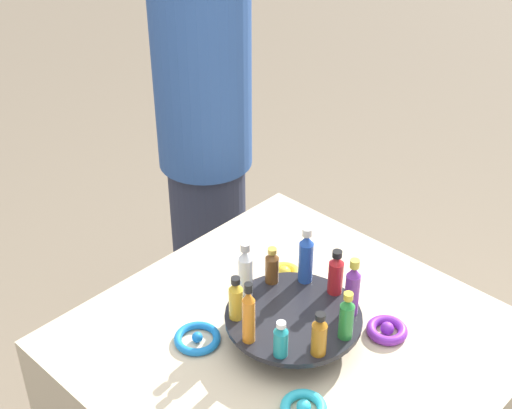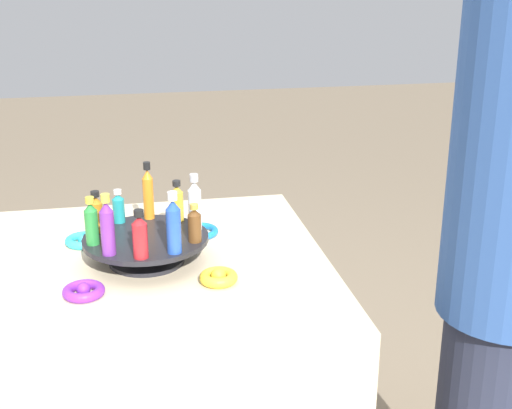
% 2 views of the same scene
% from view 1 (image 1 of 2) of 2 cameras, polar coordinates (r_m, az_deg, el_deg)
% --- Properties ---
extents(display_stand, '(0.30, 0.30, 0.07)m').
position_cam_1_polar(display_stand, '(1.57, 2.99, -9.40)').
color(display_stand, black).
rests_on(display_stand, party_table).
extents(bottle_teal, '(0.03, 0.03, 0.08)m').
position_cam_1_polar(bottle_teal, '(1.44, 2.00, -10.77)').
color(bottle_teal, teal).
rests_on(bottle_teal, display_stand).
extents(bottle_amber, '(0.03, 0.03, 0.10)m').
position_cam_1_polar(bottle_amber, '(1.45, 5.08, -10.38)').
color(bottle_amber, '#AD6B19').
rests_on(bottle_amber, display_stand).
extents(bottle_green, '(0.03, 0.03, 0.11)m').
position_cam_1_polar(bottle_green, '(1.48, 7.26, -8.91)').
color(bottle_green, '#288438').
rests_on(bottle_green, display_stand).
extents(bottle_purple, '(0.03, 0.03, 0.14)m').
position_cam_1_polar(bottle_purple, '(1.53, 7.72, -6.72)').
color(bottle_purple, '#702D93').
rests_on(bottle_purple, display_stand).
extents(bottle_red, '(0.03, 0.03, 0.11)m').
position_cam_1_polar(bottle_red, '(1.60, 6.40, -5.50)').
color(bottle_red, '#B21E23').
rests_on(bottle_red, display_stand).
extents(bottle_blue, '(0.03, 0.03, 0.14)m').
position_cam_1_polar(bottle_blue, '(1.61, 4.02, -4.21)').
color(bottle_blue, '#234CAD').
rests_on(bottle_blue, display_stand).
extents(bottle_brown, '(0.03, 0.03, 0.09)m').
position_cam_1_polar(bottle_brown, '(1.62, 1.29, -4.98)').
color(bottle_brown, brown).
rests_on(bottle_brown, display_stand).
extents(bottle_clear, '(0.03, 0.03, 0.14)m').
position_cam_1_polar(bottle_clear, '(1.57, -0.85, -5.41)').
color(bottle_clear, silver).
rests_on(bottle_clear, display_stand).
extents(bottle_gold, '(0.03, 0.03, 0.11)m').
position_cam_1_polar(bottle_gold, '(1.52, -1.62, -7.59)').
color(bottle_gold, gold).
rests_on(bottle_gold, display_stand).
extents(bottle_orange, '(0.03, 0.03, 0.15)m').
position_cam_1_polar(bottle_orange, '(1.45, -0.60, -8.83)').
color(bottle_orange, orange).
rests_on(bottle_orange, display_stand).
extents(ribbon_bow_teal, '(0.09, 0.09, 0.03)m').
position_cam_1_polar(ribbon_bow_teal, '(1.45, 3.83, -15.92)').
color(ribbon_bow_teal, '#2DB7CC').
rests_on(ribbon_bow_teal, party_table).
extents(ribbon_bow_purple, '(0.09, 0.09, 0.03)m').
position_cam_1_polar(ribbon_bow_purple, '(1.63, 10.43, -9.84)').
color(ribbon_bow_purple, purple).
rests_on(ribbon_bow_purple, party_table).
extents(ribbon_bow_gold, '(0.09, 0.09, 0.03)m').
position_cam_1_polar(ribbon_bow_gold, '(1.76, 2.26, -5.59)').
color(ribbon_bow_gold, gold).
rests_on(ribbon_bow_gold, party_table).
extents(ribbon_bow_blue, '(0.10, 0.10, 0.02)m').
position_cam_1_polar(ribbon_bow_blue, '(1.59, -4.71, -10.63)').
color(ribbon_bow_blue, blue).
rests_on(ribbon_bow_blue, party_table).
extents(person_figure, '(0.29, 0.29, 1.71)m').
position_cam_1_polar(person_figure, '(2.18, -4.18, 6.79)').
color(person_figure, '#282D42').
rests_on(person_figure, ground_plane).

